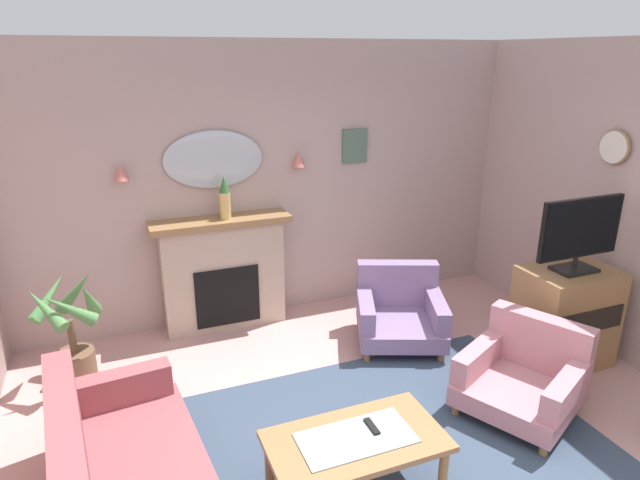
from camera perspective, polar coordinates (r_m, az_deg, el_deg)
wall_back at (r=5.63m, az=-4.97°, el=5.99°), size 6.24×0.10×2.82m
patterned_rug at (r=4.11m, az=6.88°, el=-21.60°), size 3.20×2.40×0.01m
fireplace at (r=5.55m, az=-10.11°, el=-3.57°), size 1.36×0.36×1.16m
mantel_vase_right at (r=5.28m, az=-10.01°, el=4.38°), size 0.11×0.11×0.42m
wall_mirror at (r=5.36m, az=-11.14°, el=8.31°), size 0.96×0.06×0.56m
wall_sconce_left at (r=5.23m, az=-20.21°, el=6.69°), size 0.14×0.14×0.14m
wall_sconce_right at (r=5.53m, az=-2.25°, el=8.47°), size 0.14×0.14×0.14m
wall_clock at (r=5.45m, az=28.62°, el=8.58°), size 0.04×0.31×0.31m
framed_picture at (r=5.82m, az=3.67°, el=9.87°), size 0.28×0.03×0.36m
coffee_table at (r=3.58m, az=3.80°, el=-20.82°), size 1.10×0.60×0.45m
tv_remote at (r=3.62m, az=5.49°, el=-19.01°), size 0.04×0.16×0.02m
floral_couch at (r=3.70m, az=-20.53°, el=-22.04°), size 1.02×1.78×0.76m
armchair_by_coffee_table at (r=5.38m, az=8.35°, el=-7.33°), size 1.05×1.06×0.71m
armchair_beside_couch at (r=4.64m, az=20.79°, el=-13.06°), size 1.09×1.08×0.71m
tv_cabinet at (r=5.35m, az=24.36°, el=-7.35°), size 0.80×0.57×0.90m
tv_flatscreen at (r=5.06m, az=25.75°, el=0.69°), size 0.84×0.24×0.65m
potted_plant_tall_palm at (r=5.04m, az=-24.76°, el=-8.84°), size 0.60×0.64×0.97m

